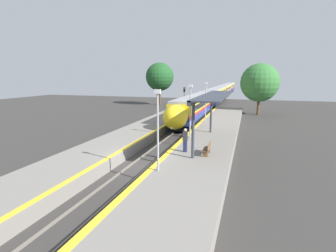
{
  "coord_description": "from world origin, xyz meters",
  "views": [
    {
      "loc": [
        7.35,
        -16.8,
        6.57
      ],
      "look_at": [
        0.57,
        5.26,
        2.13
      ],
      "focal_mm": 28.0,
      "sensor_mm": 36.0,
      "label": 1
    }
  ],
  "objects_px": {
    "platform_bench": "(208,149)",
    "lamppost_mid": "(190,108)",
    "person_waiting": "(185,140)",
    "train": "(220,93)",
    "lamppost_near": "(158,125)",
    "railway_signal": "(184,100)",
    "lamppost_far": "(206,99)"
  },
  "relations": [
    {
      "from": "platform_bench",
      "to": "lamppost_mid",
      "type": "height_order",
      "value": "lamppost_mid"
    },
    {
      "from": "train",
      "to": "person_waiting",
      "type": "relative_size",
      "value": 50.57
    },
    {
      "from": "person_waiting",
      "to": "lamppost_far",
      "type": "distance_m",
      "value": 13.65
    },
    {
      "from": "lamppost_mid",
      "to": "person_waiting",
      "type": "bearing_deg",
      "value": -82.07
    },
    {
      "from": "person_waiting",
      "to": "lamppost_mid",
      "type": "bearing_deg",
      "value": 97.93
    },
    {
      "from": "train",
      "to": "lamppost_near",
      "type": "height_order",
      "value": "lamppost_near"
    },
    {
      "from": "person_waiting",
      "to": "railway_signal",
      "type": "height_order",
      "value": "railway_signal"
    },
    {
      "from": "railway_signal",
      "to": "lamppost_far",
      "type": "height_order",
      "value": "lamppost_far"
    },
    {
      "from": "platform_bench",
      "to": "lamppost_near",
      "type": "bearing_deg",
      "value": -119.91
    },
    {
      "from": "train",
      "to": "railway_signal",
      "type": "distance_m",
      "value": 30.74
    },
    {
      "from": "platform_bench",
      "to": "lamppost_mid",
      "type": "relative_size",
      "value": 0.3
    },
    {
      "from": "railway_signal",
      "to": "lamppost_far",
      "type": "relative_size",
      "value": 0.98
    },
    {
      "from": "platform_bench",
      "to": "lamppost_mid",
      "type": "xyz_separation_m",
      "value": [
        -2.37,
        4.82,
        2.36
      ]
    },
    {
      "from": "lamppost_mid",
      "to": "lamppost_far",
      "type": "relative_size",
      "value": 1.0
    },
    {
      "from": "railway_signal",
      "to": "person_waiting",
      "type": "bearing_deg",
      "value": -76.21
    },
    {
      "from": "train",
      "to": "person_waiting",
      "type": "xyz_separation_m",
      "value": [
        2.98,
        -52.04,
        -0.3
      ]
    },
    {
      "from": "person_waiting",
      "to": "platform_bench",
      "type": "bearing_deg",
      "value": -8.48
    },
    {
      "from": "platform_bench",
      "to": "railway_signal",
      "type": "relative_size",
      "value": 0.31
    },
    {
      "from": "lamppost_near",
      "to": "lamppost_far",
      "type": "height_order",
      "value": "same"
    },
    {
      "from": "train",
      "to": "person_waiting",
      "type": "distance_m",
      "value": 52.13
    },
    {
      "from": "lamppost_near",
      "to": "lamppost_mid",
      "type": "bearing_deg",
      "value": 90.0
    },
    {
      "from": "platform_bench",
      "to": "person_waiting",
      "type": "height_order",
      "value": "person_waiting"
    },
    {
      "from": "train",
      "to": "platform_bench",
      "type": "xyz_separation_m",
      "value": [
        4.71,
        -52.3,
        -0.79
      ]
    },
    {
      "from": "person_waiting",
      "to": "railway_signal",
      "type": "bearing_deg",
      "value": 103.79
    },
    {
      "from": "platform_bench",
      "to": "railway_signal",
      "type": "bearing_deg",
      "value": 107.88
    },
    {
      "from": "person_waiting",
      "to": "railway_signal",
      "type": "distance_m",
      "value": 22.05
    },
    {
      "from": "platform_bench",
      "to": "lamppost_far",
      "type": "relative_size",
      "value": 0.3
    },
    {
      "from": "lamppost_near",
      "to": "lamppost_mid",
      "type": "distance_m",
      "value": 8.94
    },
    {
      "from": "railway_signal",
      "to": "lamppost_far",
      "type": "bearing_deg",
      "value": -59.68
    },
    {
      "from": "lamppost_mid",
      "to": "platform_bench",
      "type": "bearing_deg",
      "value": -63.81
    },
    {
      "from": "railway_signal",
      "to": "lamppost_near",
      "type": "bearing_deg",
      "value": -79.85
    },
    {
      "from": "lamppost_near",
      "to": "lamppost_far",
      "type": "xyz_separation_m",
      "value": [
        0.0,
        17.88,
        0.0
      ]
    }
  ]
}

